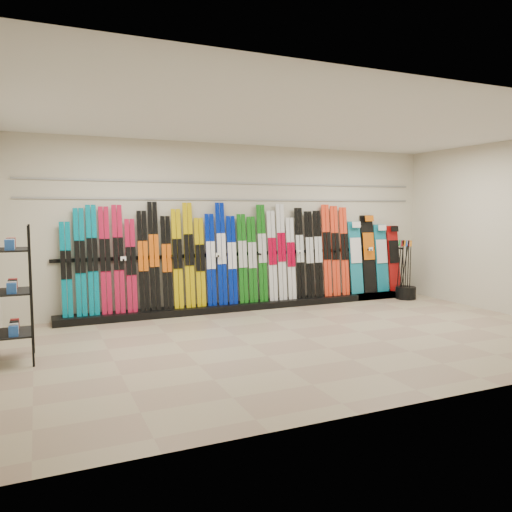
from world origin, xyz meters
name	(u,v)px	position (x,y,z in m)	size (l,w,h in m)	color
floor	(307,338)	(0.00, 0.00, 0.00)	(8.00, 8.00, 0.00)	gray
back_wall	(241,227)	(0.00, 2.50, 1.50)	(8.00, 8.00, 0.00)	beige
right_wall	(512,228)	(4.00, 0.00, 1.50)	(5.00, 5.00, 0.00)	beige
ceiling	(309,123)	(0.00, 0.00, 3.00)	(8.00, 8.00, 0.00)	silver
ski_rack_base	(257,305)	(0.22, 2.28, 0.06)	(8.00, 0.40, 0.12)	black
skis	(222,257)	(-0.44, 2.32, 0.97)	(5.39, 0.21, 1.83)	#017087
snowboards	(374,257)	(2.91, 2.35, 0.85)	(1.24, 0.24, 1.58)	#14728C
accessory_rack	(13,294)	(-3.75, 0.46, 0.82)	(0.40, 0.60, 1.64)	black
pole_bin	(406,293)	(3.39, 1.92, 0.12)	(0.40, 0.40, 0.25)	black
ski_poles	(404,269)	(3.34, 1.92, 0.61)	(0.24, 0.34, 1.18)	black
slatwall_rail_0	(241,200)	(0.00, 2.48, 2.00)	(7.60, 0.02, 0.03)	gray
slatwall_rail_1	(241,183)	(0.00, 2.48, 2.30)	(7.60, 0.02, 0.03)	gray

